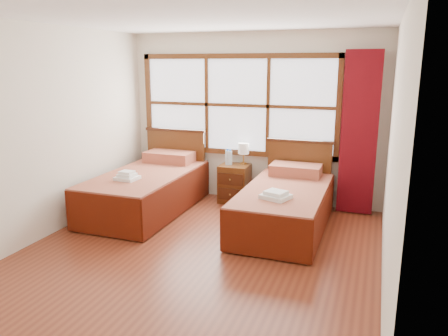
% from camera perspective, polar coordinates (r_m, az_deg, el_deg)
% --- Properties ---
extents(floor, '(4.50, 4.50, 0.00)m').
position_cam_1_polar(floor, '(5.12, -3.52, -11.12)').
color(floor, brown).
rests_on(floor, ground).
extents(ceiling, '(4.50, 4.50, 0.00)m').
position_cam_1_polar(ceiling, '(4.68, -4.00, 19.23)').
color(ceiling, white).
rests_on(ceiling, wall_back).
extents(wall_back, '(4.00, 0.00, 4.00)m').
position_cam_1_polar(wall_back, '(6.83, 3.80, 6.48)').
color(wall_back, silver).
rests_on(wall_back, floor).
extents(wall_left, '(0.00, 4.50, 4.50)m').
position_cam_1_polar(wall_left, '(5.81, -22.22, 4.28)').
color(wall_left, silver).
rests_on(wall_left, floor).
extents(wall_right, '(0.00, 4.50, 4.50)m').
position_cam_1_polar(wall_right, '(4.35, 21.23, 1.58)').
color(wall_right, silver).
rests_on(wall_right, floor).
extents(window, '(3.16, 0.06, 1.56)m').
position_cam_1_polar(window, '(6.84, 1.71, 8.20)').
color(window, white).
rests_on(window, wall_back).
extents(curtain, '(0.50, 0.16, 2.30)m').
position_cam_1_polar(curtain, '(6.46, 17.25, 4.33)').
color(curtain, maroon).
rests_on(curtain, wall_back).
extents(bed_left, '(1.12, 2.17, 1.09)m').
position_cam_1_polar(bed_left, '(6.56, -9.83, -2.63)').
color(bed_left, '#3A1A0C').
rests_on(bed_left, floor).
extents(bed_right, '(1.06, 2.08, 1.03)m').
position_cam_1_polar(bed_right, '(5.86, 8.03, -4.70)').
color(bed_right, '#3A1A0C').
rests_on(bed_right, floor).
extents(nightstand, '(0.45, 0.44, 0.59)m').
position_cam_1_polar(nightstand, '(6.84, 1.39, -2.05)').
color(nightstand, '#532C12').
rests_on(nightstand, floor).
extents(towels_left, '(0.31, 0.27, 0.12)m').
position_cam_1_polar(towels_left, '(6.11, -12.54, -1.06)').
color(towels_left, white).
rests_on(towels_left, bed_left).
extents(towels_right, '(0.39, 0.37, 0.09)m').
position_cam_1_polar(towels_right, '(5.29, 6.78, -3.56)').
color(towels_right, white).
rests_on(towels_right, bed_right).
extents(lamp, '(0.17, 0.17, 0.33)m').
position_cam_1_polar(lamp, '(6.82, 2.57, 2.48)').
color(lamp, '#B9853B').
rests_on(lamp, nightstand).
extents(bottle_near, '(0.07, 0.07, 0.26)m').
position_cam_1_polar(bottle_near, '(6.76, 0.45, 1.38)').
color(bottle_near, silver).
rests_on(bottle_near, nightstand).
extents(bottle_far, '(0.06, 0.06, 0.24)m').
position_cam_1_polar(bottle_far, '(6.77, 0.79, 1.35)').
color(bottle_far, silver).
rests_on(bottle_far, nightstand).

